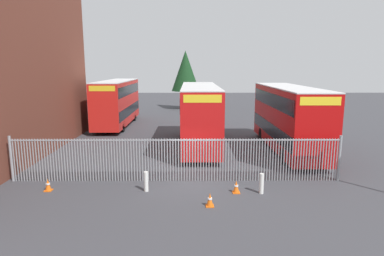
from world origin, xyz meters
TOP-DOWN VIEW (x-y plane):
  - ground_plane at (0.00, 8.00)m, footprint 100.00×100.00m
  - palisade_fence at (-0.85, 0.00)m, footprint 16.72×0.14m
  - double_decker_bus_near_gate at (0.57, 7.49)m, footprint 2.54×10.81m
  - double_decker_bus_behind_fence_left at (6.59, 6.14)m, footprint 2.54×10.81m
  - double_decker_bus_behind_fence_right at (-7.26, 16.20)m, footprint 2.54×10.81m
  - bollard_near_left at (-2.17, -1.44)m, footprint 0.20×0.20m
  - bollard_center_front at (3.15, -1.75)m, footprint 0.20×0.20m
  - traffic_cone_by_gate at (0.70, -3.17)m, footprint 0.34×0.34m
  - traffic_cone_mid_forecourt at (-6.78, -1.36)m, footprint 0.34×0.34m
  - traffic_cone_near_kerb at (2.01, -1.66)m, footprint 0.34×0.34m
  - tree_tall_back at (-0.74, 29.22)m, footprint 3.77×3.77m

SIDE VIEW (x-z plane):
  - ground_plane at x=0.00m, z-range 0.00..0.00m
  - traffic_cone_by_gate at x=0.70m, z-range -0.01..0.58m
  - traffic_cone_mid_forecourt at x=-6.78m, z-range -0.01..0.58m
  - traffic_cone_near_kerb at x=2.01m, z-range -0.01..0.58m
  - bollard_near_left at x=-2.17m, z-range 0.00..0.95m
  - bollard_center_front at x=3.15m, z-range 0.00..0.95m
  - palisade_fence at x=-0.85m, z-range 0.01..2.36m
  - double_decker_bus_near_gate at x=0.57m, z-range 0.21..4.63m
  - double_decker_bus_behind_fence_left at x=6.59m, z-range 0.21..4.63m
  - double_decker_bus_behind_fence_right at x=-7.26m, z-range 0.21..4.63m
  - tree_tall_back at x=-0.74m, z-range 1.23..9.10m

